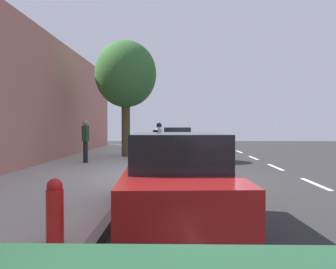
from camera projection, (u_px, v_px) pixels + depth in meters
The scene contains 12 objects.
ground at pixel (200, 180), 11.19m from camera, with size 55.29×55.29×0.00m, color #2A2A2A.
sidewalk at pixel (70, 178), 11.27m from camera, with size 4.04×34.55×0.15m, color #A7A99E.
curb_edge at pixel (139, 178), 11.22m from camera, with size 0.16×34.55×0.15m, color gray.
lane_stripe_centre at pixel (292, 174), 12.60m from camera, with size 0.14×31.60×0.01m.
lane_stripe_bike_edge at pixel (188, 180), 11.19m from camera, with size 0.12×34.55×0.01m, color white.
parked_sedan_white_nearest at pixel (177, 140), 22.53m from camera, with size 1.94×4.45×1.52m.
parked_sedan_red_second at pixel (178, 178), 6.43m from camera, with size 2.02×4.49×1.52m.
bicycle_at_curb at pixel (163, 151), 18.31m from camera, with size 1.58×0.82×0.76m.
cyclist_with_backpack at pixel (159, 136), 18.74m from camera, with size 0.50×0.59×1.78m.
street_tree_near_cyclist at pixel (126, 75), 17.83m from camera, with size 2.92×2.92×5.55m.
pedestrian_on_phone at pixel (85, 138), 15.01m from camera, with size 0.37×0.57×1.73m.
fire_hydrant at pixel (55, 211), 4.73m from camera, with size 0.22×0.22×0.84m.
Camera 1 is at (0.73, 11.17, 1.66)m, focal length 39.93 mm.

